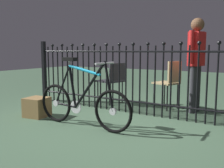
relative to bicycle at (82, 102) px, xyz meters
The scene contains 7 objects.
ground_plane 0.54m from the bicycle, 31.76° to the left, with size 20.00×20.00×0.00m, color #425F46.
iron_fence 1.12m from the bicycle, 73.27° to the left, with size 4.48×0.07×1.22m.
bicycle is the anchor object (origin of this frame).
chair_tan 1.78m from the bicycle, 69.25° to the left, with size 0.47×0.46×0.85m.
chair_charcoal 1.60m from the bicycle, 107.27° to the left, with size 0.52×0.52×0.80m.
person_visitor 2.07m from the bicycle, 57.56° to the left, with size 0.23×0.47×1.56m.
display_crate 0.97m from the bicycle, behind, with size 0.33×0.33×0.30m, color olive.
Camera 1 is at (1.77, -2.82, 1.03)m, focal length 40.45 mm.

